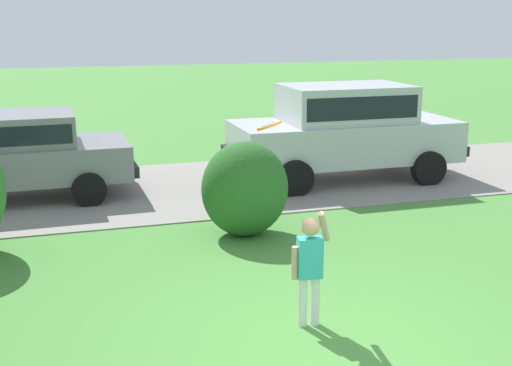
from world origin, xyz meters
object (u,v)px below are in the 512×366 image
object	(u,v)px
child_thrower	(310,262)
frisbee	(269,126)
parked_suv	(345,127)
parked_sedan	(15,153)

from	to	relation	value
child_thrower	frisbee	world-z (taller)	frisbee
parked_suv	frisbee	bearing A→B (deg)	-122.07
parked_sedan	child_thrower	distance (m)	7.12
parked_sedan	parked_suv	xyz separation A→B (m)	(6.30, -0.38, 0.23)
parked_sedan	child_thrower	xyz separation A→B (m)	(3.20, -6.36, -0.13)
parked_sedan	frisbee	xyz separation A→B (m)	(2.94, -5.73, 1.24)
child_thrower	frisbee	distance (m)	1.53
parked_sedan	child_thrower	world-z (taller)	parked_sedan
child_thrower	frisbee	size ratio (longest dim) A/B	4.45
parked_sedan	frisbee	size ratio (longest dim) A/B	15.35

